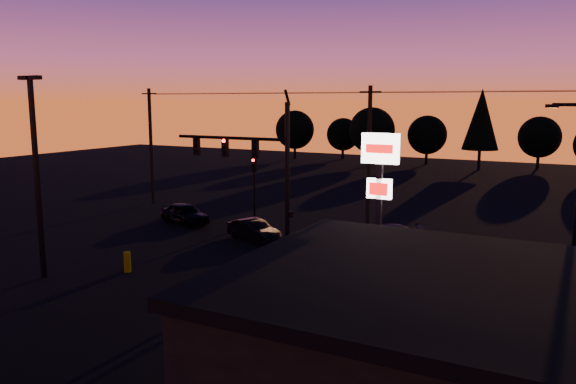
# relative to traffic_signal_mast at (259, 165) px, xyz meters

# --- Properties ---
(ground) EXTENTS (120.00, 120.00, 0.00)m
(ground) POSITION_rel_traffic_signal_mast_xyz_m (0.10, -3.99, -4.94)
(ground) COLOR black
(ground) RESTS_ON ground
(lane_arrow) EXTENTS (1.20, 3.10, 0.01)m
(lane_arrow) POSITION_rel_traffic_signal_mast_xyz_m (0.60, -2.33, -4.93)
(lane_arrow) COLOR beige
(lane_arrow) RESTS_ON ground
(traffic_signal_mast) EXTENTS (6.79, 0.52, 8.58)m
(traffic_signal_mast) POSITION_rel_traffic_signal_mast_xyz_m (0.00, 0.00, 0.00)
(traffic_signal_mast) COLOR black
(traffic_signal_mast) RESTS_ON ground
(secondary_signal) EXTENTS (0.30, 0.31, 4.35)m
(secondary_signal) POSITION_rel_traffic_signal_mast_xyz_m (-4.90, 7.49, -2.07)
(secondary_signal) COLOR black
(secondary_signal) RESTS_ON ground
(parking_lot_light) EXTENTS (1.25, 0.30, 9.14)m
(parking_lot_light) POSITION_rel_traffic_signal_mast_xyz_m (-7.40, -6.99, 0.33)
(parking_lot_light) COLOR black
(parking_lot_light) RESTS_ON ground
(pylon_sign) EXTENTS (1.50, 0.28, 6.80)m
(pylon_sign) POSITION_rel_traffic_signal_mast_xyz_m (7.10, -2.49, -0.02)
(pylon_sign) COLOR black
(pylon_sign) RESTS_ON ground
(streetlight) EXTENTS (1.55, 0.35, 8.00)m
(streetlight) POSITION_rel_traffic_signal_mast_xyz_m (14.01, 1.51, -0.52)
(streetlight) COLOR black
(streetlight) RESTS_ON ground
(utility_pole_0) EXTENTS (1.40, 0.26, 9.00)m
(utility_pole_0) POSITION_rel_traffic_signal_mast_xyz_m (-15.90, 10.01, -0.34)
(utility_pole_0) COLOR black
(utility_pole_0) RESTS_ON ground
(utility_pole_1) EXTENTS (1.40, 0.26, 9.00)m
(utility_pole_1) POSITION_rel_traffic_signal_mast_xyz_m (2.10, 10.01, -0.34)
(utility_pole_1) COLOR black
(utility_pole_1) RESTS_ON ground
(power_wires) EXTENTS (36.00, 1.22, 0.07)m
(power_wires) POSITION_rel_traffic_signal_mast_xyz_m (2.10, 10.01, 3.63)
(power_wires) COLOR black
(power_wires) RESTS_ON ground
(store_building) EXTENTS (12.40, 8.40, 4.25)m
(store_building) POSITION_rel_traffic_signal_mast_xyz_m (13.10, -11.49, -2.78)
(store_building) COLOR black
(store_building) RESTS_ON ground
(bollard) EXTENTS (0.32, 0.32, 0.97)m
(bollard) POSITION_rel_traffic_signal_mast_xyz_m (-4.61, -4.52, -4.45)
(bollard) COLOR #A59C00
(bollard) RESTS_ON ground
(tree_0) EXTENTS (5.36, 5.36, 6.74)m
(tree_0) POSITION_rel_traffic_signal_mast_xyz_m (-21.90, 46.01, -0.88)
(tree_0) COLOR black
(tree_0) RESTS_ON ground
(tree_1) EXTENTS (4.54, 4.54, 5.71)m
(tree_1) POSITION_rel_traffic_signal_mast_xyz_m (-15.90, 49.01, -1.50)
(tree_1) COLOR black
(tree_1) RESTS_ON ground
(tree_2) EXTENTS (5.77, 5.78, 7.26)m
(tree_2) POSITION_rel_traffic_signal_mast_xyz_m (-9.90, 44.01, -0.57)
(tree_2) COLOR black
(tree_2) RESTS_ON ground
(tree_3) EXTENTS (4.95, 4.95, 6.22)m
(tree_3) POSITION_rel_traffic_signal_mast_xyz_m (-3.90, 48.01, -1.19)
(tree_3) COLOR black
(tree_3) RESTS_ON ground
(tree_4) EXTENTS (4.18, 4.18, 9.50)m
(tree_4) POSITION_rel_traffic_signal_mast_xyz_m (3.10, 45.01, 0.99)
(tree_4) COLOR black
(tree_4) RESTS_ON ground
(tree_5) EXTENTS (4.95, 4.95, 6.22)m
(tree_5) POSITION_rel_traffic_signal_mast_xyz_m (9.10, 50.01, -1.19)
(tree_5) COLOR black
(tree_5) RESTS_ON ground
(car_left) EXTENTS (4.26, 2.65, 1.35)m
(car_left) POSITION_rel_traffic_signal_mast_xyz_m (-8.96, 5.26, -4.26)
(car_left) COLOR black
(car_left) RESTS_ON ground
(car_mid) EXTENTS (3.93, 2.54, 1.22)m
(car_mid) POSITION_rel_traffic_signal_mast_xyz_m (-2.50, 3.51, -4.32)
(car_mid) COLOR black
(car_mid) RESTS_ON ground
(car_right) EXTENTS (4.57, 3.23, 1.23)m
(car_right) POSITION_rel_traffic_signal_mast_xyz_m (4.60, 5.79, -4.32)
(car_right) COLOR black
(car_right) RESTS_ON ground
(suv_parked) EXTENTS (3.72, 5.62, 1.44)m
(suv_parked) POSITION_rel_traffic_signal_mast_xyz_m (10.18, -6.31, -4.22)
(suv_parked) COLOR black
(suv_parked) RESTS_ON ground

